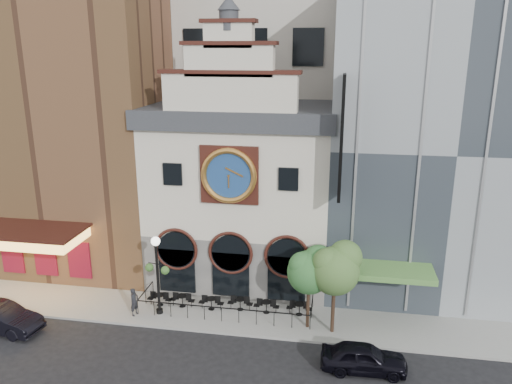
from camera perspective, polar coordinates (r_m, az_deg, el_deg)
The scene contains 18 objects.
ground at distance 30.14m, azimuth -4.50°, elevation -15.90°, with size 120.00×120.00×0.00m, color black.
sidewalk at distance 32.18m, azimuth -3.40°, elevation -13.47°, with size 44.00×5.00×0.15m, color gray.
clock_building at distance 34.44m, azimuth -1.59°, elevation 0.53°, with size 12.60×8.78×18.65m.
theater_building at distance 39.91m, azimuth -19.98°, elevation 10.40°, with size 14.00×15.60×25.00m.
retail_building at distance 35.76m, azimuth 20.08°, elevation 5.82°, with size 14.00×14.40×20.00m.
cafe_railing at distance 31.93m, azimuth -3.41°, elevation -12.65°, with size 10.60×2.60×0.90m, color black, non-canonical shape.
bistro_0 at distance 33.00m, azimuth -10.95°, elevation -11.89°, with size 1.58×0.68×0.90m.
bistro_1 at distance 32.65m, azimuth -8.42°, elevation -12.09°, with size 1.58×0.68×0.90m.
bistro_2 at distance 32.12m, azimuth -5.13°, elevation -12.47°, with size 1.58×0.68×0.90m.
bistro_3 at distance 31.96m, azimuth -1.82°, elevation -12.57°, with size 1.58×0.68×0.90m.
bistro_4 at distance 31.64m, azimuth 1.19°, elevation -12.89°, with size 1.58×0.68×0.90m.
bistro_5 at distance 31.51m, azimuth 4.98°, elevation -13.07°, with size 1.58×0.68×0.90m.
car_right at distance 27.41m, azimuth 12.22°, elevation -18.03°, with size 1.76×4.38×1.49m, color black.
car_left at distance 33.49m, azimuth -27.07°, elevation -12.71°, with size 1.70×4.87×1.60m, color black.
pedestrian at distance 32.09m, azimuth -13.73°, elevation -12.09°, with size 0.64×0.42×1.76m, color black.
lamppost at distance 30.97m, azimuth -11.25°, elevation -8.38°, with size 1.59×0.74×5.05m.
tree_left at distance 28.92m, azimuth 6.19°, elevation -8.72°, with size 2.62×2.52×5.05m.
tree_right at distance 28.50m, azimuth 9.12°, elevation -8.45°, with size 2.87×2.77×5.54m.
Camera 1 is at (6.52, -24.68, 16.02)m, focal length 35.00 mm.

